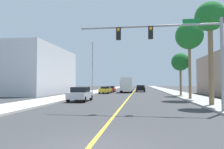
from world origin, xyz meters
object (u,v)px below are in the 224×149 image
car_red (111,89)px  car_white (130,88)px  palm_near (210,19)px  palm_mid (189,36)px  traffic_signal_mast (175,43)px  palm_far (180,62)px  car_green (140,88)px  car_black (140,88)px  car_yellow (106,90)px  delivery_truck (127,85)px  street_lamp (92,65)px  car_silver (80,94)px

car_red → car_white: 12.30m
palm_near → palm_mid: (-0.15, 6.65, 0.11)m
traffic_signal_mast → palm_far: palm_far is taller
car_green → traffic_signal_mast: bearing=-87.7°
car_red → car_black: size_ratio=0.96×
car_green → car_yellow: bearing=-111.0°
car_white → delivery_truck: (-0.02, -12.84, 0.87)m
palm_mid → car_red: size_ratio=2.11×
traffic_signal_mast → car_yellow: (-8.74, 23.81, -3.90)m
traffic_signal_mast → palm_mid: (3.32, 10.50, 2.74)m
street_lamp → car_green: street_lamp is taller
street_lamp → car_white: bearing=74.3°
car_white → palm_near: bearing=-77.0°
street_lamp → car_white: 21.15m
palm_near → palm_far: bearing=89.7°
traffic_signal_mast → palm_mid: 11.35m
palm_far → car_silver: 16.36m
street_lamp → car_white: street_lamp is taller
car_yellow → delivery_truck: bearing=-126.7°
car_black → delivery_truck: delivery_truck is taller
traffic_signal_mast → car_green: (-2.30, 41.44, -3.86)m
palm_near → car_green: size_ratio=2.07×
car_green → delivery_truck: delivery_truck is taller
palm_mid → car_yellow: palm_mid is taller
palm_far → delivery_truck: bearing=127.6°
palm_mid → palm_far: (0.22, 6.64, -2.35)m
car_silver → car_white: car_silver is taller
car_white → delivery_truck: bearing=-90.0°
palm_far → car_silver: palm_far is taller
delivery_truck → car_white: bearing=88.2°
palm_near → car_yellow: palm_near is taller
palm_far → car_black: 16.30m
traffic_signal_mast → car_red: (-8.62, 29.46, -3.89)m
palm_far → traffic_signal_mast: bearing=-101.7°
street_lamp → palm_near: (14.17, -17.47, 2.13)m
street_lamp → palm_mid: (14.01, -10.82, 2.24)m
car_yellow → car_black: (6.46, 7.96, 0.08)m
car_yellow → car_green: (6.44, 17.63, 0.04)m
car_yellow → car_green: bearing=-108.6°
palm_mid → car_green: bearing=100.3°
car_silver → car_green: bearing=-100.3°
palm_mid → car_green: (-5.62, 30.94, -6.60)m
traffic_signal_mast → palm_far: size_ratio=1.52×
car_red → car_silver: 22.47m
car_white → delivery_truck: size_ratio=0.60×
street_lamp → car_black: street_lamp is taller
traffic_signal_mast → palm_near: size_ratio=1.11×
street_lamp → palm_near: size_ratio=1.05×
delivery_truck → palm_near: bearing=-72.4°
street_lamp → palm_mid: street_lamp is taller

